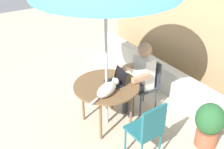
{
  "coord_description": "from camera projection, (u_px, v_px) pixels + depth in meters",
  "views": [
    {
      "loc": [
        3.08,
        -1.89,
        2.97
      ],
      "look_at": [
        0.0,
        0.1,
        0.88
      ],
      "focal_mm": 44.94,
      "sensor_mm": 36.0,
      "label": 1
    }
  ],
  "objects": [
    {
      "name": "chair_empty",
      "position": [
        148.0,
        128.0,
        3.68
      ],
      "size": [
        0.42,
        0.42,
        0.91
      ],
      "color": "#1E606B",
      "rests_on": "ground"
    },
    {
      "name": "planter_wall_low",
      "position": [
        174.0,
        84.0,
        5.18
      ],
      "size": [
        4.84,
        0.2,
        0.5
      ],
      "primitive_type": "cube",
      "color": "beige",
      "rests_on": "ground"
    },
    {
      "name": "person_seated",
      "position": [
        140.0,
        75.0,
        4.57
      ],
      "size": [
        0.48,
        0.48,
        1.25
      ],
      "color": "white",
      "rests_on": "ground"
    },
    {
      "name": "chair_occupied",
      "position": [
        147.0,
        81.0,
        4.73
      ],
      "size": [
        0.4,
        0.4,
        0.91
      ],
      "color": "#33383F",
      "rests_on": "ground"
    },
    {
      "name": "cat",
      "position": [
        108.0,
        89.0,
        4.0
      ],
      "size": [
        0.34,
        0.62,
        0.17
      ],
      "color": "silver",
      "rests_on": "patio_table"
    },
    {
      "name": "potted_plant_near_fence",
      "position": [
        209.0,
        124.0,
        3.98
      ],
      "size": [
        0.41,
        0.41,
        0.72
      ],
      "color": "#9E5138",
      "rests_on": "ground"
    },
    {
      "name": "patio_table",
      "position": [
        107.0,
        88.0,
        4.28
      ],
      "size": [
        1.01,
        1.01,
        0.73
      ],
      "color": "brown",
      "rests_on": "ground"
    },
    {
      "name": "ground_plane",
      "position": [
        107.0,
        122.0,
        4.61
      ],
      "size": [
        14.0,
        14.0,
        0.0
      ],
      "primitive_type": "plane",
      "color": "#BCAD93"
    },
    {
      "name": "fence_back",
      "position": [
        202.0,
        42.0,
        5.11
      ],
      "size": [
        5.37,
        0.08,
        1.92
      ],
      "primitive_type": "cube",
      "color": "tan",
      "rests_on": "ground"
    },
    {
      "name": "laptop",
      "position": [
        118.0,
        79.0,
        4.28
      ],
      "size": [
        0.32,
        0.27,
        0.21
      ],
      "color": "black",
      "rests_on": "patio_table"
    }
  ]
}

